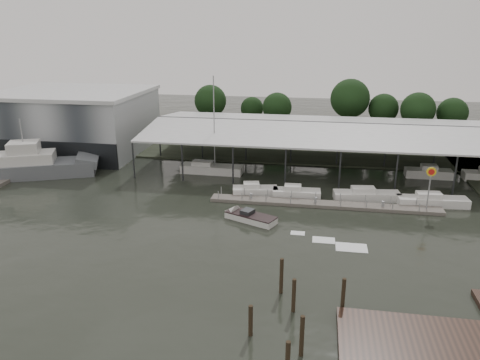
% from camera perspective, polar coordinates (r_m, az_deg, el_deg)
% --- Properties ---
extents(ground, '(200.00, 200.00, 0.00)m').
position_cam_1_polar(ground, '(51.06, -7.03, -6.16)').
color(ground, black).
rests_on(ground, ground).
extents(land_strip_far, '(140.00, 30.00, 0.30)m').
position_cam_1_polar(land_strip_far, '(89.98, 0.53, 4.89)').
color(land_strip_far, '#3D4433').
rests_on(land_strip_far, ground).
extents(land_strip_west, '(20.00, 40.00, 0.30)m').
position_cam_1_polar(land_strip_west, '(94.20, -25.59, 3.68)').
color(land_strip_west, '#3D4433').
rests_on(land_strip_west, ground).
extents(storage_warehouse, '(24.50, 20.50, 10.50)m').
position_cam_1_polar(storage_warehouse, '(86.76, -19.52, 6.84)').
color(storage_warehouse, '#A5ABAF').
rests_on(storage_warehouse, ground).
extents(covered_boat_shed, '(58.24, 24.00, 6.96)m').
position_cam_1_polar(covered_boat_shed, '(73.99, 11.97, 6.32)').
color(covered_boat_shed, silver).
rests_on(covered_boat_shed, ground).
extents(trawler_dock, '(3.00, 18.00, 0.50)m').
position_cam_1_polar(trawler_dock, '(75.94, -26.12, 0.53)').
color(trawler_dock, slate).
rests_on(trawler_dock, ground).
extents(floating_dock, '(28.00, 2.00, 1.40)m').
position_cam_1_polar(floating_dock, '(58.27, 10.15, -2.92)').
color(floating_dock, slate).
rests_on(floating_dock, ground).
extents(shell_fuel_sign, '(1.10, 0.18, 5.55)m').
position_cam_1_polar(shell_fuel_sign, '(58.52, 22.17, -0.07)').
color(shell_fuel_sign, gray).
rests_on(shell_fuel_sign, ground).
extents(boardwalk_platform, '(15.00, 12.00, 0.50)m').
position_cam_1_polar(boardwalk_platform, '(37.39, 25.65, -17.63)').
color(boardwalk_platform, '#351F15').
rests_on(boardwalk_platform, ground).
extents(grey_trawler, '(18.12, 11.16, 8.84)m').
position_cam_1_polar(grey_trawler, '(74.54, -23.73, 1.62)').
color(grey_trawler, '#565A5F').
rests_on(grey_trawler, ground).
extents(white_sailboat, '(9.25, 2.82, 14.55)m').
position_cam_1_polar(white_sailboat, '(70.04, -3.57, 1.39)').
color(white_sailboat, silver).
rests_on(white_sailboat, ground).
extents(speedboat_underway, '(16.59, 8.68, 2.00)m').
position_cam_1_polar(speedboat_underway, '(53.28, 0.83, -4.47)').
color(speedboat_underway, silver).
rests_on(speedboat_underway, ground).
extents(moored_cruiser_0, '(6.10, 3.20, 1.70)m').
position_cam_1_polar(moored_cruiser_0, '(60.87, 1.79, -1.28)').
color(moored_cruiser_0, silver).
rests_on(moored_cruiser_0, ground).
extents(moored_cruiser_1, '(6.14, 2.46, 1.70)m').
position_cam_1_polar(moored_cruiser_1, '(60.38, 6.84, -1.57)').
color(moored_cruiser_1, silver).
rests_on(moored_cruiser_1, ground).
extents(moored_cruiser_2, '(8.47, 3.22, 1.70)m').
position_cam_1_polar(moored_cruiser_2, '(61.30, 15.13, -1.79)').
color(moored_cruiser_2, silver).
rests_on(moored_cruiser_2, ground).
extents(moored_cruiser_3, '(8.53, 2.86, 1.70)m').
position_cam_1_polar(moored_cruiser_3, '(61.94, 22.36, -2.36)').
color(moored_cruiser_3, silver).
rests_on(moored_cruiser_3, ground).
extents(mooring_pilings, '(6.92, 10.26, 3.74)m').
position_cam_1_polar(mooring_pilings, '(35.53, 6.54, -15.94)').
color(mooring_pilings, '#2F2417').
rests_on(mooring_pilings, ground).
extents(horizon_tree_line, '(71.42, 10.98, 11.32)m').
position_cam_1_polar(horizon_tree_line, '(94.00, 15.08, 8.62)').
color(horizon_tree_line, '#311E16').
rests_on(horizon_tree_line, ground).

